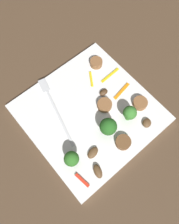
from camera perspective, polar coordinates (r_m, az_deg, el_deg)
name	(u,v)px	position (r m, az deg, el deg)	size (l,w,h in m)	color
ground_plane	(90,114)	(0.53, 0.00, -0.55)	(1.40, 1.40, 0.00)	#4C3826
plate	(90,113)	(0.52, 0.00, -0.28)	(0.27, 0.27, 0.01)	white
fork	(54,106)	(0.52, -8.90, 1.56)	(0.18, 0.05, 0.00)	silver
broccoli_floret_0	(108,127)	(0.47, 4.65, -3.71)	(0.04, 0.04, 0.05)	#296420
broccoli_floret_1	(130,113)	(0.49, 10.00, -0.27)	(0.03, 0.03, 0.05)	#408630
broccoli_floret_2	(72,159)	(0.45, -4.51, -11.60)	(0.03, 0.03, 0.05)	#347525
sausage_slice_0	(105,105)	(0.51, 3.79, 1.75)	(0.03, 0.03, 0.01)	brown
sausage_slice_1	(123,142)	(0.49, 8.40, -7.47)	(0.03, 0.03, 0.01)	brown
sausage_slice_2	(96,63)	(0.57, 1.68, 12.18)	(0.03, 0.03, 0.02)	brown
sausage_slice_3	(140,103)	(0.53, 12.50, 2.15)	(0.03, 0.03, 0.01)	brown
mushroom_0	(93,153)	(0.48, 0.84, -10.11)	(0.03, 0.02, 0.01)	brown
mushroom_1	(104,92)	(0.53, 3.54, 4.93)	(0.02, 0.01, 0.01)	#4C331E
mushroom_2	(147,123)	(0.51, 14.11, -2.66)	(0.02, 0.02, 0.01)	brown
mushroom_3	(98,171)	(0.47, 2.08, -14.56)	(0.03, 0.02, 0.01)	brown
pepper_strip_0	(110,75)	(0.56, 5.16, 9.13)	(0.06, 0.01, 0.00)	yellow
pepper_strip_1	(82,180)	(0.47, -1.84, -16.66)	(0.04, 0.01, 0.00)	red
pepper_strip_2	(122,91)	(0.54, 8.04, 5.20)	(0.05, 0.01, 0.00)	orange
pepper_strip_3	(91,79)	(0.55, 0.43, 8.19)	(0.04, 0.01, 0.00)	yellow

